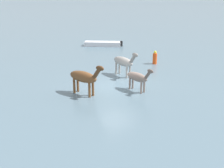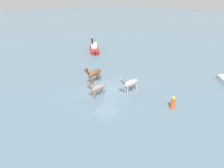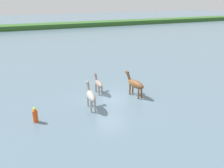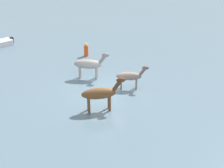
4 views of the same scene
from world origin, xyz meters
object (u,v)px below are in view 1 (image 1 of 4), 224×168
at_px(horse_pinto_flank, 138,77).
at_px(buoy_channel_marker, 155,58).
at_px(horse_dun_straggler, 124,62).
at_px(boat_motor_center, 103,44).
at_px(horse_gray_outer, 84,77).

height_order(horse_pinto_flank, buoy_channel_marker, horse_pinto_flank).
bearing_deg(horse_dun_straggler, boat_motor_center, 151.06).
xyz_separation_m(horse_gray_outer, boat_motor_center, (-10.64, -10.01, -0.96)).
height_order(horse_pinto_flank, boat_motor_center, horse_pinto_flank).
distance_m(horse_gray_outer, boat_motor_center, 14.64).
xyz_separation_m(horse_gray_outer, buoy_channel_marker, (-8.78, -1.46, -0.61)).
height_order(horse_pinto_flank, horse_gray_outer, horse_gray_outer).
bearing_deg(boat_motor_center, horse_pinto_flank, 105.29).
distance_m(horse_dun_straggler, boat_motor_center, 11.04).
distance_m(boat_motor_center, buoy_channel_marker, 8.76).
relative_size(boat_motor_center, buoy_channel_marker, 3.21).
relative_size(horse_pinto_flank, buoy_channel_marker, 1.89).
bearing_deg(horse_gray_outer, buoy_channel_marker, 89.25).
bearing_deg(horse_dun_straggler, horse_pinto_flank, -25.11).
xyz_separation_m(horse_pinto_flank, horse_gray_outer, (2.79, -1.87, 0.20)).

